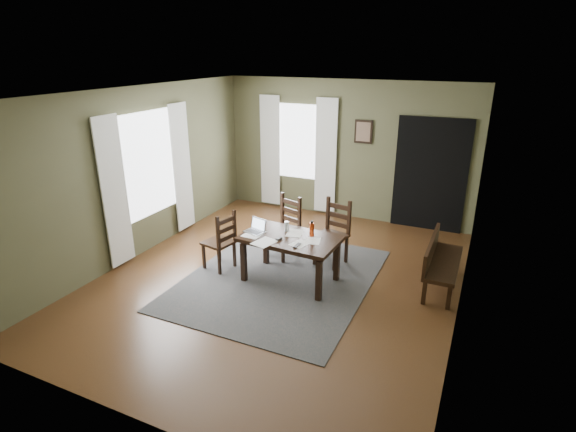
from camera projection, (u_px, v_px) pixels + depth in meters
The scene contains 26 objects.
ground at pixel (280, 279), 6.71m from camera, with size 5.00×6.00×0.01m.
room_shell at pixel (279, 161), 6.08m from camera, with size 5.02×6.02×2.71m.
rug at pixel (280, 278), 6.71m from camera, with size 2.60×3.20×0.01m.
dining_table at pixel (290, 242), 6.44m from camera, with size 1.43×0.90×0.69m.
chair_end at pixel (221, 241), 6.85m from camera, with size 0.49×0.49×0.94m.
chair_back_left at pixel (285, 228), 7.30m from camera, with size 0.56×0.56×1.01m.
chair_back_right at pixel (333, 233), 7.04m from camera, with size 0.53×0.53×1.03m.
bench at pixel (439, 259), 6.34m from camera, with size 0.42×1.30×0.73m.
laptop at pixel (256, 228), 6.58m from camera, with size 0.33×0.29×0.19m.
computer_mouse at pixel (279, 239), 6.31m from camera, with size 0.05×0.09×0.03m, color #3F3F42.
tv_remote at pixel (297, 245), 6.11m from camera, with size 0.05×0.16×0.02m, color black.
drinking_glass at pixel (287, 226), 6.59m from camera, with size 0.07×0.07×0.15m, color silver.
water_bottle at pixel (312, 229), 6.40m from camera, with size 0.09×0.09×0.23m.
paper_a at pixel (254, 234), 6.51m from camera, with size 0.26×0.33×0.00m, color white.
paper_b at pixel (300, 244), 6.18m from camera, with size 0.21×0.27×0.00m, color white.
paper_c at pixel (295, 233), 6.54m from camera, with size 0.23×0.29×0.00m, color white.
paper_d at pixel (313, 241), 6.28m from camera, with size 0.20×0.26×0.00m, color white.
paper_e at pixel (264, 242), 6.23m from camera, with size 0.26×0.33×0.00m, color white.
window_left at pixel (148, 164), 7.33m from camera, with size 0.01×1.30×1.70m.
window_back at pixel (298, 142), 9.12m from camera, with size 1.00×0.01×1.50m.
curtain_left_near at pixel (114, 193), 6.71m from camera, with size 0.03×0.48×2.30m.
curtain_left_far at pixel (182, 168), 8.11m from camera, with size 0.03×0.48×2.30m.
curtain_back_left at pixel (270, 151), 9.42m from camera, with size 0.44×0.03×2.30m.
curtain_back_right at pixel (326, 157), 8.94m from camera, with size 0.44×0.03×2.30m.
framed_picture at pixel (363, 132), 8.49m from camera, with size 0.34×0.03×0.44m.
doorway_back at pixel (430, 175), 8.23m from camera, with size 1.30×0.03×2.10m.
Camera 1 is at (2.59, -5.36, 3.23)m, focal length 28.00 mm.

